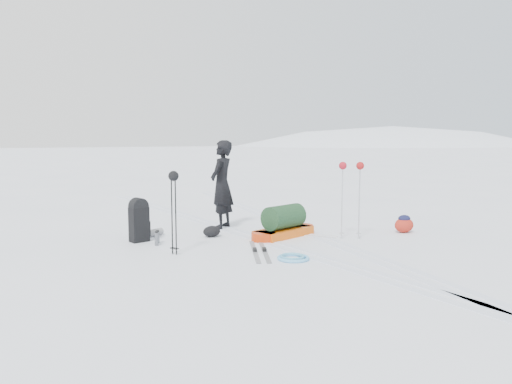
% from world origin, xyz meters
% --- Properties ---
extents(ground, '(200.00, 200.00, 0.00)m').
position_xyz_m(ground, '(0.00, 0.00, 0.00)').
color(ground, white).
rests_on(ground, ground).
extents(ski_tracks, '(3.38, 17.97, 0.01)m').
position_xyz_m(ski_tracks, '(0.61, 0.88, 0.00)').
color(ski_tracks, silver).
rests_on(ski_tracks, ground).
extents(skier, '(0.83, 0.81, 1.93)m').
position_xyz_m(skier, '(-0.17, 1.95, 0.96)').
color(skier, black).
rests_on(skier, ground).
extents(pulk_sled, '(1.73, 0.95, 0.64)m').
position_xyz_m(pulk_sled, '(0.52, 0.49, 0.24)').
color(pulk_sled, '#D0540C').
rests_on(pulk_sled, ground).
extents(expedition_rucksack, '(0.81, 0.70, 0.85)m').
position_xyz_m(expedition_rucksack, '(-2.12, 1.44, 0.39)').
color(expedition_rucksack, black).
rests_on(expedition_rucksack, ground).
extents(ski_poles_black, '(0.18, 0.19, 1.43)m').
position_xyz_m(ski_poles_black, '(-1.93, 0.07, 1.17)').
color(ski_poles_black, black).
rests_on(ski_poles_black, ground).
extents(ski_poles_silver, '(0.43, 0.34, 1.52)m').
position_xyz_m(ski_poles_silver, '(1.54, -0.34, 1.27)').
color(ski_poles_silver, silver).
rests_on(ski_poles_silver, ground).
extents(touring_skis_grey, '(0.92, 1.64, 0.06)m').
position_xyz_m(touring_skis_grey, '(-0.57, -0.46, 0.01)').
color(touring_skis_grey, gray).
rests_on(touring_skis_grey, ground).
extents(touring_skis_white, '(1.06, 1.46, 0.06)m').
position_xyz_m(touring_skis_white, '(0.93, 0.53, 0.01)').
color(touring_skis_white, silver).
rests_on(touring_skis_white, ground).
extents(rope_coil, '(0.63, 0.63, 0.06)m').
position_xyz_m(rope_coil, '(-0.36, -1.21, 0.03)').
color(rope_coil, '#5FB3E6').
rests_on(rope_coil, ground).
extents(small_daypack, '(0.49, 0.40, 0.37)m').
position_xyz_m(small_daypack, '(2.96, -0.37, 0.18)').
color(small_daypack, maroon).
rests_on(small_daypack, ground).
extents(thermos_pair, '(0.17, 0.27, 0.27)m').
position_xyz_m(thermos_pair, '(-1.96, 0.97, 0.13)').
color(thermos_pair, slate).
rests_on(thermos_pair, ground).
extents(stuff_sack, '(0.42, 0.36, 0.22)m').
position_xyz_m(stuff_sack, '(-0.77, 1.15, 0.11)').
color(stuff_sack, black).
rests_on(stuff_sack, ground).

